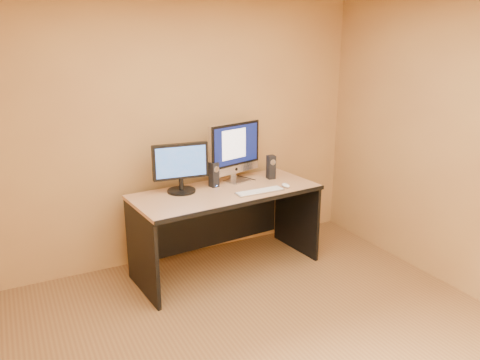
# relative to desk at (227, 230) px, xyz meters

# --- Properties ---
(walls) EXTENTS (4.00, 4.00, 2.60)m
(walls) POSITION_rel_desk_xyz_m (-0.30, -1.46, 0.89)
(walls) COLOR #9E753F
(walls) RESTS_ON ground
(desk) EXTENTS (1.83, 0.93, 0.82)m
(desk) POSITION_rel_desk_xyz_m (0.00, 0.00, 0.00)
(desk) COLOR #AA7A55
(desk) RESTS_ON ground
(imac) EXTENTS (0.67, 0.39, 0.61)m
(imac) POSITION_rel_desk_xyz_m (0.22, 0.22, 0.71)
(imac) COLOR #B7B7BC
(imac) RESTS_ON desk
(second_monitor) EXTENTS (0.55, 0.31, 0.46)m
(second_monitor) POSITION_rel_desk_xyz_m (-0.39, 0.15, 0.64)
(second_monitor) COLOR black
(second_monitor) RESTS_ON desk
(speaker_left) EXTENTS (0.09, 0.10, 0.24)m
(speaker_left) POSITION_rel_desk_xyz_m (-0.05, 0.16, 0.53)
(speaker_left) COLOR black
(speaker_left) RESTS_ON desk
(speaker_right) EXTENTS (0.08, 0.08, 0.24)m
(speaker_right) POSITION_rel_desk_xyz_m (0.58, 0.15, 0.53)
(speaker_right) COLOR black
(speaker_right) RESTS_ON desk
(keyboard) EXTENTS (0.48, 0.14, 0.02)m
(keyboard) POSITION_rel_desk_xyz_m (0.26, -0.20, 0.42)
(keyboard) COLOR #B2B3B7
(keyboard) RESTS_ON desk
(mouse) EXTENTS (0.07, 0.11, 0.04)m
(mouse) POSITION_rel_desk_xyz_m (0.56, -0.17, 0.43)
(mouse) COLOR silver
(mouse) RESTS_ON desk
(cable_a) EXTENTS (0.10, 0.23, 0.01)m
(cable_a) POSITION_rel_desk_xyz_m (0.36, 0.27, 0.41)
(cable_a) COLOR black
(cable_a) RESTS_ON desk
(cable_b) EXTENTS (0.07, 0.19, 0.01)m
(cable_b) POSITION_rel_desk_xyz_m (0.24, 0.29, 0.41)
(cable_b) COLOR black
(cable_b) RESTS_ON desk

